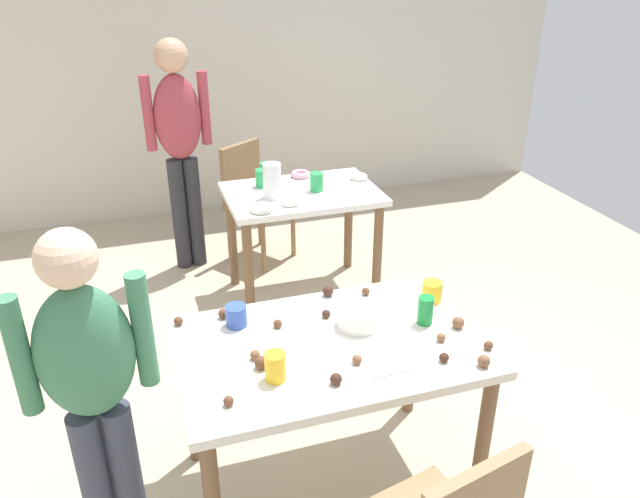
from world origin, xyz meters
TOP-DOWN VIEW (x-y plane):
  - ground_plane at (0.00, 0.00)m, footprint 6.40×6.40m
  - wall_back at (0.00, 3.20)m, footprint 6.40×0.10m
  - dining_table_near at (-0.11, -0.23)m, footprint 1.21×0.78m
  - dining_table_far at (0.26, 1.42)m, footprint 0.97×0.66m
  - chair_far_table at (0.07, 2.09)m, footprint 0.56×0.56m
  - person_girl_near at (-0.99, -0.32)m, footprint 0.45×0.23m
  - person_adult_far at (-0.41, 2.08)m, footprint 0.45×0.23m
  - mixing_bowl at (0.04, -0.15)m, footprint 0.18×0.18m
  - soda_can at (0.31, -0.21)m, footprint 0.07×0.07m
  - fork_near at (0.05, -0.49)m, footprint 0.17×0.02m
  - cup_near_0 at (-0.44, 0.01)m, footprint 0.09×0.09m
  - cup_near_1 at (-0.37, -0.38)m, footprint 0.08×0.08m
  - cup_near_2 at (0.42, -0.06)m, footprint 0.09×0.09m
  - cake_ball_0 at (-0.06, -0.39)m, footprint 0.04×0.04m
  - cake_ball_1 at (-0.67, 0.09)m, footprint 0.04×0.04m
  - cake_ball_2 at (-0.06, -0.05)m, footprint 0.04×0.04m
  - cake_ball_3 at (0.46, -0.46)m, footprint 0.04×0.04m
  - cake_ball_4 at (-0.56, -0.47)m, footprint 0.04×0.04m
  - cake_ball_5 at (0.17, 0.08)m, footprint 0.04×0.04m
  - cake_ball_6 at (-0.28, -0.06)m, footprint 0.04×0.04m
  - cake_ball_7 at (-0.41, -0.24)m, footprint 0.04×0.04m
  - cake_ball_8 at (-0.41, -0.31)m, footprint 0.05×0.05m
  - cake_ball_9 at (-0.48, 0.08)m, footprint 0.04×0.04m
  - cake_ball_10 at (-0.17, -0.48)m, footprint 0.04×0.04m
  - cake_ball_11 at (0.32, -0.36)m, footprint 0.04×0.04m
  - cake_ball_12 at (0.00, 0.12)m, footprint 0.05×0.05m
  - cake_ball_13 at (0.26, -0.48)m, footprint 0.04×0.04m
  - cake_ball_14 at (0.43, -0.29)m, footprint 0.05×0.05m
  - cake_ball_15 at (0.39, -0.55)m, footprint 0.05×0.05m
  - pitcher_far at (0.06, 1.37)m, footprint 0.11×0.11m
  - cup_far_0 at (0.35, 1.40)m, footprint 0.08×0.08m
  - cup_far_1 at (0.04, 1.58)m, footprint 0.09×0.09m
  - cup_far_2 at (0.10, 1.70)m, footprint 0.09×0.09m
  - donut_far_0 at (0.33, 1.68)m, footprint 0.13×0.13m
  - donut_far_1 at (0.69, 1.51)m, footprint 0.12×0.12m
  - donut_far_2 at (-0.06, 1.17)m, footprint 0.14×0.14m
  - donut_far_3 at (0.13, 1.22)m, footprint 0.12×0.12m

SIDE VIEW (x-z plane):
  - ground_plane at x=0.00m, z-range 0.00..0.00m
  - chair_far_table at x=0.07m, z-range 0.06..0.93m
  - dining_table_far at x=0.26m, z-range 0.25..1.00m
  - dining_table_near at x=-0.11m, z-range 0.28..1.03m
  - fork_near at x=0.05m, z-range 0.75..0.76m
  - donut_far_1 at x=0.69m, z-range 0.75..0.78m
  - donut_far_3 at x=0.13m, z-range 0.75..0.78m
  - cake_ball_11 at x=0.32m, z-range 0.75..0.79m
  - cake_ball_5 at x=0.17m, z-range 0.75..0.79m
  - cake_ball_2 at x=-0.06m, z-range 0.75..0.79m
  - cake_ball_3 at x=0.46m, z-range 0.75..0.79m
  - cake_ball_4 at x=-0.56m, z-range 0.75..0.79m
  - cake_ball_6 at x=-0.28m, z-range 0.75..0.79m
  - cake_ball_0 at x=-0.06m, z-range 0.75..0.79m
  - cake_ball_13 at x=0.26m, z-range 0.75..0.79m
  - cake_ball_1 at x=-0.67m, z-range 0.75..0.79m
  - cake_ball_7 at x=-0.41m, z-range 0.75..0.79m
  - donut_far_0 at x=0.33m, z-range 0.75..0.79m
  - donut_far_2 at x=-0.06m, z-range 0.75..0.79m
  - cake_ball_9 at x=-0.48m, z-range 0.75..0.79m
  - cake_ball_10 at x=-0.17m, z-range 0.75..0.79m
  - cake_ball_15 at x=0.39m, z-range 0.75..0.80m
  - cake_ball_12 at x=0.00m, z-range 0.75..0.80m
  - cake_ball_14 at x=0.43m, z-range 0.75..0.80m
  - cake_ball_8 at x=-0.41m, z-range 0.75..0.80m
  - mixing_bowl at x=0.04m, z-range 0.75..0.83m
  - cup_near_0 at x=-0.44m, z-range 0.75..0.84m
  - cup_near_2 at x=0.42m, z-range 0.75..0.84m
  - cup_near_1 at x=-0.37m, z-range 0.75..0.86m
  - cup_far_1 at x=0.04m, z-range 0.75..0.86m
  - cup_far_2 at x=0.10m, z-range 0.75..0.87m
  - cup_far_0 at x=0.35m, z-range 0.75..0.87m
  - soda_can at x=0.31m, z-range 0.75..0.87m
  - person_girl_near at x=-0.99m, z-range 0.13..1.54m
  - pitcher_far at x=0.06m, z-range 0.75..0.97m
  - person_adult_far at x=-0.41m, z-range 0.17..1.81m
  - wall_back at x=0.00m, z-range 0.00..2.60m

